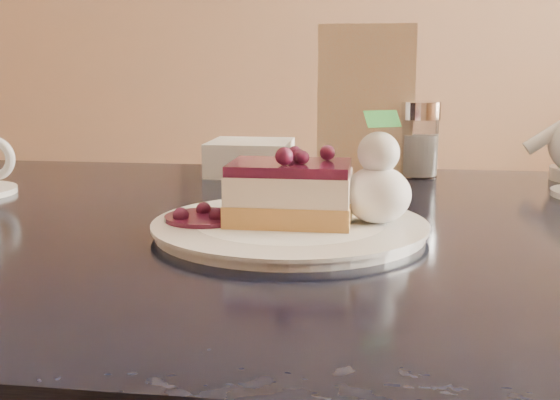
# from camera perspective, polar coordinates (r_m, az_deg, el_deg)

# --- Properties ---
(main_table) EXTENTS (1.31, 0.88, 0.81)m
(main_table) POSITION_cam_1_polar(r_m,az_deg,el_deg) (0.83, 1.26, -7.53)
(main_table) COLOR black
(main_table) RESTS_ON ground
(dessert_plate) EXTENTS (0.29, 0.29, 0.01)m
(dessert_plate) POSITION_cam_1_polar(r_m,az_deg,el_deg) (0.75, 0.81, -2.27)
(dessert_plate) COLOR white
(dessert_plate) RESTS_ON main_table
(cheesecake_slice) EXTENTS (0.13, 0.09, 0.06)m
(cheesecake_slice) POSITION_cam_1_polar(r_m,az_deg,el_deg) (0.74, 0.81, 0.58)
(cheesecake_slice) COLOR #C98346
(cheesecake_slice) RESTS_ON dessert_plate
(whipped_cream) EXTENTS (0.07, 0.07, 0.06)m
(whipped_cream) POSITION_cam_1_polar(r_m,az_deg,el_deg) (0.75, 7.92, 0.45)
(whipped_cream) COLOR white
(whipped_cream) RESTS_ON dessert_plate
(berry_sauce) EXTENTS (0.09, 0.09, 0.01)m
(berry_sauce) POSITION_cam_1_polar(r_m,az_deg,el_deg) (0.76, -6.14, -1.47)
(berry_sauce) COLOR #4B1333
(berry_sauce) RESTS_ON dessert_plate
(menu_card) EXTENTS (0.15, 0.03, 0.24)m
(menu_card) POSITION_cam_1_polar(r_m,az_deg,el_deg) (1.13, 6.99, 7.98)
(menu_card) COLOR beige
(menu_card) RESTS_ON main_table
(sugar_shaker) EXTENTS (0.06, 0.06, 0.12)m
(sugar_shaker) POSITION_cam_1_polar(r_m,az_deg,el_deg) (1.13, 11.23, 4.91)
(sugar_shaker) COLOR white
(sugar_shaker) RESTS_ON main_table
(napkin_stack) EXTENTS (0.13, 0.13, 0.05)m
(napkin_stack) POSITION_cam_1_polar(r_m,az_deg,el_deg) (1.15, -2.43, 3.48)
(napkin_stack) COLOR white
(napkin_stack) RESTS_ON main_table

